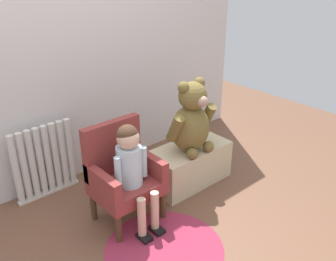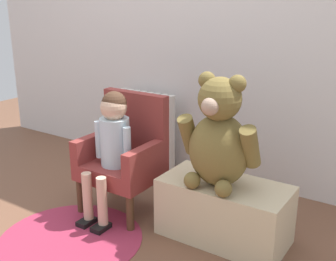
# 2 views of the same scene
# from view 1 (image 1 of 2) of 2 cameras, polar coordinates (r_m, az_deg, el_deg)

# --- Properties ---
(ground_plane) EXTENTS (6.00, 6.00, 0.00)m
(ground_plane) POSITION_cam_1_polar(r_m,az_deg,el_deg) (2.51, -0.83, -17.95)
(ground_plane) COLOR brown
(back_wall) EXTENTS (3.80, 0.05, 2.40)m
(back_wall) POSITION_cam_1_polar(r_m,az_deg,el_deg) (2.90, -17.25, 13.99)
(back_wall) COLOR silver
(back_wall) RESTS_ON ground_plane
(radiator) EXTENTS (0.50, 0.05, 0.57)m
(radiator) POSITION_cam_1_polar(r_m,az_deg,el_deg) (3.01, -18.32, -4.50)
(radiator) COLOR silver
(radiator) RESTS_ON ground_plane
(child_armchair) EXTENTS (0.44, 0.37, 0.70)m
(child_armchair) POSITION_cam_1_polar(r_m,az_deg,el_deg) (2.61, -6.93, -6.54)
(child_armchair) COLOR maroon
(child_armchair) RESTS_ON ground_plane
(child_figure) EXTENTS (0.25, 0.35, 0.74)m
(child_figure) POSITION_cam_1_polar(r_m,az_deg,el_deg) (2.46, -5.59, -4.86)
(child_figure) COLOR silver
(child_figure) RESTS_ON ground_plane
(low_bench) EXTENTS (0.67, 0.34, 0.32)m
(low_bench) POSITION_cam_1_polar(r_m,az_deg,el_deg) (3.07, 3.22, -5.20)
(low_bench) COLOR #CAB791
(low_bench) RESTS_ON ground_plane
(large_teddy_bear) EXTENTS (0.42, 0.29, 0.58)m
(large_teddy_bear) POSITION_cam_1_polar(r_m,az_deg,el_deg) (2.84, 3.57, 1.53)
(large_teddy_bear) COLOR brown
(large_teddy_bear) RESTS_ON low_bench
(floor_rug) EXTENTS (0.77, 0.77, 0.01)m
(floor_rug) POSITION_cam_1_polar(r_m,az_deg,el_deg) (2.52, -0.59, -17.63)
(floor_rug) COLOR #992A44
(floor_rug) RESTS_ON ground_plane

